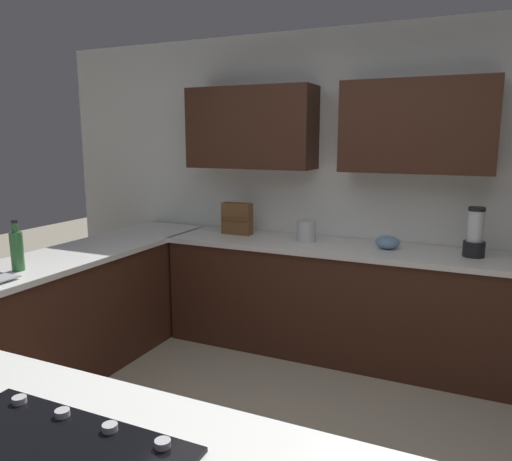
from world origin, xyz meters
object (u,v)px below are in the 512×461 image
(mixing_bowl, at_px, (388,242))
(spice_rack, at_px, (237,219))
(blender, at_px, (475,235))
(kettle, at_px, (306,231))
(dish_soap_bottle, at_px, (17,250))

(mixing_bowl, relative_size, spice_rack, 0.67)
(blender, distance_m, mixing_bowl, 0.61)
(blender, distance_m, spice_rack, 1.90)
(blender, relative_size, mixing_bowl, 1.93)
(mixing_bowl, distance_m, kettle, 0.65)
(dish_soap_bottle, bearing_deg, spice_rack, -113.48)
(spice_rack, xyz_separation_m, kettle, (-0.65, 0.04, -0.05))
(mixing_bowl, height_order, dish_soap_bottle, dish_soap_bottle)
(mixing_bowl, xyz_separation_m, spice_rack, (1.30, -0.04, 0.09))
(mixing_bowl, bearing_deg, dish_soap_bottle, 38.60)
(blender, bearing_deg, kettle, 0.00)
(dish_soap_bottle, bearing_deg, kettle, -130.35)
(spice_rack, bearing_deg, blender, 178.66)
(kettle, bearing_deg, mixing_bowl, 180.00)
(spice_rack, distance_m, dish_soap_bottle, 1.81)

